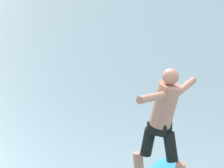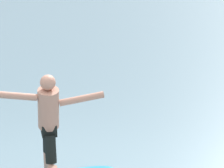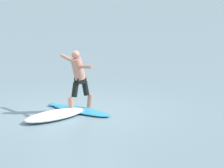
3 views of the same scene
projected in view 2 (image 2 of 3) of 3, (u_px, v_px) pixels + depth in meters
name	position (u px, v px, depth m)	size (l,w,h in m)	color
surfer	(49.00, 120.00, 7.04)	(1.32, 0.87, 1.56)	tan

